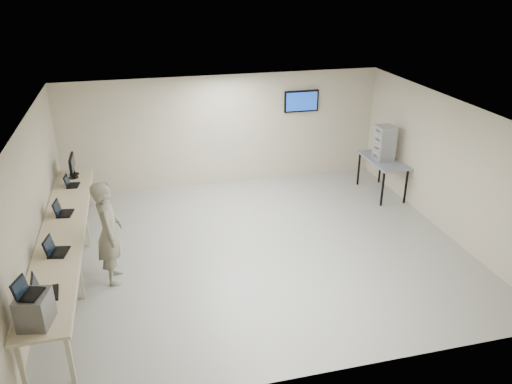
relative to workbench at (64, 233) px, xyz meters
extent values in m
cube|color=#ABAE9C|center=(3.59, 0.00, -0.83)|extent=(8.00, 7.00, 0.01)
cube|color=white|center=(3.59, 0.00, 1.97)|extent=(8.00, 7.00, 0.01)
cube|color=beige|center=(3.59, 3.50, 0.57)|extent=(8.00, 0.01, 2.80)
cube|color=beige|center=(3.59, -3.50, 0.57)|extent=(8.00, 0.01, 2.80)
cube|color=beige|center=(-0.41, 0.00, 0.57)|extent=(0.01, 7.00, 2.80)
cube|color=beige|center=(7.59, 0.00, 0.57)|extent=(0.01, 7.00, 2.80)
cube|color=black|center=(5.59, 3.48, 1.22)|extent=(0.15, 0.04, 0.15)
cube|color=black|center=(5.59, 3.44, 1.22)|extent=(0.90, 0.06, 0.55)
cube|color=#1137A5|center=(5.59, 3.40, 1.22)|extent=(0.82, 0.01, 0.47)
cube|color=beige|center=(-0.01, 0.00, 0.05)|extent=(0.75, 6.00, 0.04)
cube|color=#BEB89C|center=(0.36, 0.00, 0.02)|extent=(0.02, 6.00, 0.06)
cube|color=#BEB89C|center=(-0.31, -2.85, -0.40)|extent=(0.06, 0.06, 0.86)
cube|color=#BEB89C|center=(0.29, -2.85, -0.40)|extent=(0.06, 0.06, 0.86)
cube|color=#BEB89C|center=(-0.31, -0.90, -0.40)|extent=(0.06, 0.06, 0.86)
cube|color=#BEB89C|center=(0.29, -0.90, -0.40)|extent=(0.06, 0.06, 0.86)
cube|color=#BEB89C|center=(-0.31, 0.90, -0.40)|extent=(0.06, 0.06, 0.86)
cube|color=#BEB89C|center=(0.29, 0.90, -0.40)|extent=(0.06, 0.06, 0.86)
cube|color=#BEB89C|center=(-0.31, 2.85, -0.40)|extent=(0.06, 0.06, 0.86)
cube|color=#BEB89C|center=(0.29, 2.85, -0.40)|extent=(0.06, 0.06, 0.86)
cube|color=slate|center=(-0.06, -2.63, 0.30)|extent=(0.46, 0.50, 0.45)
cube|color=black|center=(-0.06, -2.63, 0.53)|extent=(0.33, 0.38, 0.02)
cube|color=black|center=(-0.18, -2.63, 0.66)|extent=(0.16, 0.31, 0.23)
cube|color=black|center=(-0.17, -2.63, 0.66)|extent=(0.13, 0.27, 0.19)
cube|color=black|center=(-0.01, -1.99, 0.09)|extent=(0.32, 0.42, 0.02)
cube|color=black|center=(-0.16, -1.99, 0.24)|extent=(0.11, 0.38, 0.28)
cube|color=black|center=(-0.14, -1.99, 0.24)|extent=(0.08, 0.33, 0.24)
cube|color=black|center=(0.02, -0.83, 0.09)|extent=(0.34, 0.42, 0.02)
cube|color=black|center=(-0.12, -0.83, 0.23)|extent=(0.14, 0.36, 0.27)
cube|color=black|center=(-0.10, -0.83, 0.23)|extent=(0.11, 0.32, 0.22)
cube|color=black|center=(-0.02, 0.63, 0.08)|extent=(0.31, 0.39, 0.02)
cube|color=black|center=(-0.15, 0.63, 0.23)|extent=(0.12, 0.35, 0.26)
cube|color=black|center=(-0.13, 0.63, 0.23)|extent=(0.09, 0.30, 0.21)
cube|color=black|center=(0.02, 2.00, 0.08)|extent=(0.27, 0.35, 0.02)
cube|color=black|center=(-0.10, 2.00, 0.21)|extent=(0.09, 0.31, 0.23)
cube|color=black|center=(-0.09, 2.00, 0.21)|extent=(0.07, 0.27, 0.19)
cylinder|color=black|center=(-0.01, 2.47, 0.08)|extent=(0.21, 0.21, 0.02)
cube|color=black|center=(-0.01, 2.47, 0.17)|extent=(0.04, 0.03, 0.17)
cube|color=black|center=(-0.01, 2.47, 0.39)|extent=(0.05, 0.48, 0.32)
cube|color=black|center=(0.02, 2.47, 0.39)|extent=(0.00, 0.44, 0.27)
cylinder|color=black|center=(-0.01, 2.67, 0.08)|extent=(0.21, 0.21, 0.02)
cube|color=black|center=(-0.01, 2.67, 0.17)|extent=(0.04, 0.03, 0.17)
cube|color=black|center=(-0.01, 2.67, 0.38)|extent=(0.05, 0.47, 0.31)
cube|color=black|center=(0.02, 2.67, 0.38)|extent=(0.00, 0.43, 0.27)
imported|color=#686B56|center=(0.81, -0.43, 0.13)|extent=(0.47, 0.71, 1.92)
cube|color=slate|center=(7.19, 1.86, 0.06)|extent=(0.70, 1.51, 0.04)
cube|color=black|center=(6.89, 1.20, -0.39)|extent=(0.04, 0.04, 0.86)
cube|color=black|center=(6.89, 2.51, -0.39)|extent=(0.04, 0.04, 0.86)
cube|color=black|center=(7.49, 1.20, -0.39)|extent=(0.04, 0.04, 0.86)
cube|color=black|center=(7.49, 2.51, -0.39)|extent=(0.04, 0.04, 0.86)
cube|color=#969A9F|center=(7.17, 1.86, 0.18)|extent=(0.40, 0.44, 0.21)
cube|color=#969A9F|center=(7.17, 1.86, 0.39)|extent=(0.40, 0.44, 0.21)
cube|color=#969A9F|center=(7.17, 1.86, 0.60)|extent=(0.40, 0.44, 0.21)
cube|color=#969A9F|center=(7.17, 1.86, 0.81)|extent=(0.40, 0.44, 0.21)
camera|label=1|loc=(1.44, -8.40, 4.31)|focal=35.00mm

